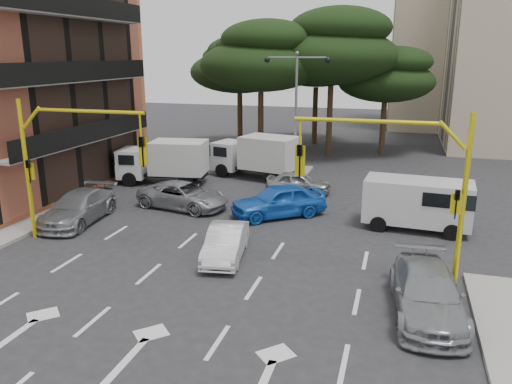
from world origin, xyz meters
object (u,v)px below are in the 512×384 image
car_silver_cross_b (298,183)px  street_lamp_center (296,93)px  signal_mast_left (61,152)px  car_blue_compact (278,201)px  car_white_hatch (226,243)px  box_truck_b (256,157)px  van_white (417,204)px  car_silver_parked (427,293)px  signal_mast_right (408,174)px  car_silver_cross_a (183,195)px  box_truck_a (164,162)px  car_silver_wagon (79,207)px

car_silver_cross_b → street_lamp_center: bearing=12.1°
signal_mast_left → car_blue_compact: signal_mast_left is taller
car_white_hatch → box_truck_b: box_truck_b is taller
car_blue_compact → car_silver_cross_b: 4.47m
car_blue_compact → van_white: (6.48, 0.01, 0.37)m
car_silver_cross_b → car_silver_parked: car_silver_parked is taller
van_white → signal_mast_right: bearing=-1.9°
car_silver_cross_a → box_truck_a: 5.49m
car_silver_parked → van_white: bearing=86.0°
signal_mast_right → van_white: bearing=84.2°
van_white → car_white_hatch: bearing=-47.9°
car_silver_wagon → box_truck_b: box_truck_b is taller
car_white_hatch → car_silver_parked: car_silver_parked is taller
car_silver_wagon → van_white: 15.81m
car_silver_parked → box_truck_b: (-10.03, 15.46, 0.66)m
car_blue_compact → signal_mast_right: bearing=7.6°
signal_mast_right → box_truck_a: 17.68m
van_white → signal_mast_left: bearing=-63.6°
car_silver_parked → box_truck_b: box_truck_b is taller
car_silver_wagon → van_white: van_white is taller
car_silver_parked → van_white: (-0.20, 8.10, 0.45)m
van_white → street_lamp_center: bearing=-133.7°
street_lamp_center → box_truck_b: (-2.43, -0.75, -4.05)m
car_white_hatch → van_white: 9.18m
car_blue_compact → box_truck_b: (-3.35, 7.38, 0.58)m
car_blue_compact → car_silver_parked: car_blue_compact is taller
car_silver_cross_b → box_truck_b: 4.57m
signal_mast_left → car_white_hatch: bearing=1.9°
street_lamp_center → signal_mast_right: bearing=-64.1°
van_white → box_truck_b: (-9.83, 7.37, 0.21)m
box_truck_a → box_truck_b: size_ratio=0.97×
signal_mast_right → car_silver_parked: (0.80, -2.20, -3.17)m
van_white → box_truck_b: bearing=-122.9°
car_white_hatch → car_silver_cross_a: (-4.34, 5.61, 0.03)m
box_truck_a → car_white_hatch: bearing=-151.2°
street_lamp_center → van_white: 11.78m
car_silver_wagon → box_truck_b: (5.57, 10.88, 0.66)m
car_white_hatch → car_silver_parked: size_ratio=0.78×
car_white_hatch → car_blue_compact: (0.73, 5.65, 0.16)m
car_silver_wagon → van_white: (15.40, 3.52, 0.45)m
car_white_hatch → box_truck_a: (-7.61, 9.97, 0.70)m
van_white → car_silver_parked: bearing=5.3°
car_silver_parked → box_truck_a: 19.48m
street_lamp_center → car_silver_cross_a: street_lamp_center is taller
signal_mast_left → car_silver_parked: (14.40, -2.20, -3.17)m
van_white → box_truck_a: 15.43m
car_silver_cross_a → box_truck_b: size_ratio=0.86×
signal_mast_right → van_white: signal_mast_right is taller
street_lamp_center → car_white_hatch: (0.20, -13.78, -4.79)m
van_white → box_truck_b: size_ratio=0.83×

